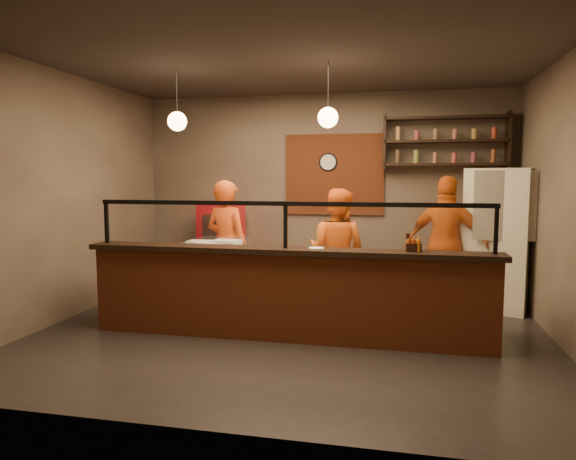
% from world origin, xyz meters
% --- Properties ---
extents(floor, '(6.00, 6.00, 0.00)m').
position_xyz_m(floor, '(0.00, 0.00, 0.00)').
color(floor, black).
rests_on(floor, ground).
extents(ceiling, '(6.00, 6.00, 0.00)m').
position_xyz_m(ceiling, '(0.00, 0.00, 3.20)').
color(ceiling, '#342E28').
rests_on(ceiling, wall_back).
extents(wall_back, '(6.00, 0.00, 6.00)m').
position_xyz_m(wall_back, '(0.00, 2.50, 1.60)').
color(wall_back, '#6C5E4F').
rests_on(wall_back, floor).
extents(wall_left, '(0.00, 5.00, 5.00)m').
position_xyz_m(wall_left, '(-3.00, 0.00, 1.60)').
color(wall_left, '#6C5E4F').
rests_on(wall_left, floor).
extents(wall_right, '(0.00, 5.00, 5.00)m').
position_xyz_m(wall_right, '(3.00, 0.00, 1.60)').
color(wall_right, '#6C5E4F').
rests_on(wall_right, floor).
extents(wall_front, '(6.00, 0.00, 6.00)m').
position_xyz_m(wall_front, '(0.00, -2.50, 1.60)').
color(wall_front, '#6C5E4F').
rests_on(wall_front, floor).
extents(brick_patch, '(1.60, 0.04, 1.30)m').
position_xyz_m(brick_patch, '(0.20, 2.47, 1.90)').
color(brick_patch, brown).
rests_on(brick_patch, wall_back).
extents(service_counter, '(4.60, 0.25, 1.00)m').
position_xyz_m(service_counter, '(0.00, -0.30, 0.50)').
color(service_counter, brown).
rests_on(service_counter, floor).
extents(counter_ledge, '(4.70, 0.37, 0.06)m').
position_xyz_m(counter_ledge, '(0.00, -0.30, 1.03)').
color(counter_ledge, black).
rests_on(counter_ledge, service_counter).
extents(worktop_cabinet, '(4.60, 0.75, 0.85)m').
position_xyz_m(worktop_cabinet, '(0.00, 0.20, 0.42)').
color(worktop_cabinet, gray).
rests_on(worktop_cabinet, floor).
extents(worktop, '(4.60, 0.75, 0.05)m').
position_xyz_m(worktop, '(0.00, 0.20, 0.88)').
color(worktop, white).
rests_on(worktop, worktop_cabinet).
extents(sneeze_guard, '(4.50, 0.05, 0.52)m').
position_xyz_m(sneeze_guard, '(0.00, -0.30, 1.37)').
color(sneeze_guard, white).
rests_on(sneeze_guard, counter_ledge).
extents(wall_shelving, '(1.84, 0.28, 0.85)m').
position_xyz_m(wall_shelving, '(1.90, 2.32, 2.40)').
color(wall_shelving, black).
rests_on(wall_shelving, wall_back).
extents(wall_clock, '(0.30, 0.04, 0.30)m').
position_xyz_m(wall_clock, '(0.10, 2.46, 2.10)').
color(wall_clock, black).
rests_on(wall_clock, wall_back).
extents(pendant_left, '(0.24, 0.24, 0.77)m').
position_xyz_m(pendant_left, '(-1.50, 0.20, 2.55)').
color(pendant_left, black).
rests_on(pendant_left, ceiling).
extents(pendant_right, '(0.24, 0.24, 0.77)m').
position_xyz_m(pendant_right, '(0.40, 0.20, 2.55)').
color(pendant_right, black).
rests_on(pendant_right, ceiling).
extents(cook_left, '(0.77, 0.63, 1.82)m').
position_xyz_m(cook_left, '(-1.06, 0.78, 0.91)').
color(cook_left, '#C44612').
rests_on(cook_left, floor).
extents(cook_mid, '(0.98, 0.86, 1.70)m').
position_xyz_m(cook_mid, '(0.42, 1.01, 0.85)').
color(cook_mid, orange).
rests_on(cook_mid, floor).
extents(cook_right, '(1.19, 0.76, 1.88)m').
position_xyz_m(cook_right, '(1.90, 1.51, 0.94)').
color(cook_right, '#CC5613').
rests_on(cook_right, floor).
extents(fridge, '(1.02, 0.99, 1.98)m').
position_xyz_m(fridge, '(2.60, 1.71, 0.99)').
color(fridge, beige).
rests_on(fridge, floor).
extents(red_cooler, '(0.72, 0.69, 1.41)m').
position_xyz_m(red_cooler, '(-1.64, 2.15, 0.71)').
color(red_cooler, '#B80C18').
rests_on(red_cooler, floor).
extents(pizza_dough, '(0.64, 0.64, 0.01)m').
position_xyz_m(pizza_dough, '(0.43, 0.27, 0.91)').
color(pizza_dough, white).
rests_on(pizza_dough, worktop).
extents(prep_tub_a, '(0.29, 0.24, 0.14)m').
position_xyz_m(prep_tub_a, '(-1.27, 0.28, 0.97)').
color(prep_tub_a, white).
rests_on(prep_tub_a, worktop).
extents(prep_tub_b, '(0.36, 0.30, 0.16)m').
position_xyz_m(prep_tub_b, '(-0.89, 0.25, 0.98)').
color(prep_tub_b, silver).
rests_on(prep_tub_b, worktop).
extents(prep_tub_c, '(0.31, 0.27, 0.14)m').
position_xyz_m(prep_tub_c, '(-1.12, 0.14, 0.97)').
color(prep_tub_c, silver).
rests_on(prep_tub_c, worktop).
extents(rolling_pin, '(0.32, 0.09, 0.05)m').
position_xyz_m(rolling_pin, '(-1.36, 0.35, 0.93)').
color(rolling_pin, gold).
rests_on(rolling_pin, worktop).
extents(condiment_caddy, '(0.17, 0.14, 0.09)m').
position_xyz_m(condiment_caddy, '(1.40, -0.25, 1.10)').
color(condiment_caddy, black).
rests_on(condiment_caddy, counter_ledge).
extents(pepper_mill, '(0.05, 0.05, 0.19)m').
position_xyz_m(pepper_mill, '(1.34, -0.28, 1.16)').
color(pepper_mill, black).
rests_on(pepper_mill, counter_ledge).
extents(small_plate, '(0.21, 0.21, 0.01)m').
position_xyz_m(small_plate, '(0.34, -0.28, 1.07)').
color(small_plate, white).
rests_on(small_plate, counter_ledge).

